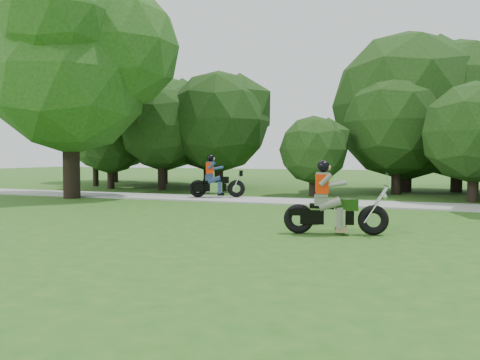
# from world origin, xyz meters

# --- Properties ---
(ground) EXTENTS (100.00, 100.00, 0.00)m
(ground) POSITION_xyz_m (0.00, 0.00, 0.00)
(ground) COLOR #235418
(ground) RESTS_ON ground
(walkway) EXTENTS (60.00, 2.20, 0.06)m
(walkway) POSITION_xyz_m (0.00, 8.00, 0.03)
(walkway) COLOR gray
(walkway) RESTS_ON ground
(tree_line) EXTENTS (39.20, 11.69, 7.71)m
(tree_line) POSITION_xyz_m (2.07, 14.62, 3.60)
(tree_line) COLOR black
(tree_line) RESTS_ON ground
(big_tree_west) EXTENTS (8.64, 6.56, 9.96)m
(big_tree_west) POSITION_xyz_m (-10.54, 6.85, 5.76)
(big_tree_west) COLOR black
(big_tree_west) RESTS_ON ground
(chopper_motorcycle) EXTENTS (2.30, 0.88, 1.66)m
(chopper_motorcycle) POSITION_xyz_m (1.00, 1.26, 0.61)
(chopper_motorcycle) COLOR black
(chopper_motorcycle) RESTS_ON ground
(touring_motorcycle) EXTENTS (2.22, 1.23, 1.75)m
(touring_motorcycle) POSITION_xyz_m (-4.89, 8.29, 0.69)
(touring_motorcycle) COLOR black
(touring_motorcycle) RESTS_ON walkway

